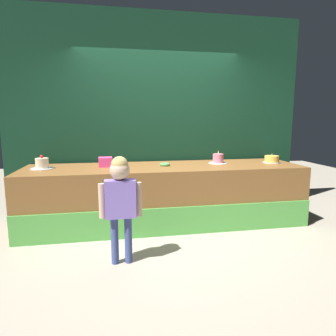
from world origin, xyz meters
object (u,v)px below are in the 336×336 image
Objects in this scene: child_figure at (120,195)px; cake_left at (42,164)px; pink_box at (105,162)px; cake_right at (272,159)px; donut at (165,164)px; cake_center at (218,159)px.

child_figure is 1.55m from cake_left.
cake_left reaches higher than pink_box.
child_figure reaches higher than cake_left.
cake_left is 3.28m from cake_right.
cake_right reaches higher than donut.
child_figure is 7.63× the size of donut.
pink_box reaches higher than donut.
cake_left reaches higher than cake_right.
donut is (0.65, 1.14, 0.12)m from child_figure.
cake_center reaches higher than pink_box.
cake_left is (-0.99, 1.18, 0.17)m from child_figure.
pink_box is (-0.17, 1.22, 0.17)m from child_figure.
cake_center is 1.05× the size of cake_right.
pink_box is 2.46m from cake_right.
cake_left reaches higher than donut.
donut is at bearing -173.61° from cake_center.
cake_center is (1.64, 0.01, -0.00)m from pink_box.
child_figure is at bearing -81.94° from pink_box.
cake_center is at bearing 6.39° from donut.
cake_center is at bearing 174.35° from cake_right.
pink_box is 0.70× the size of cake_right.
pink_box is at bearing -179.49° from cake_center.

